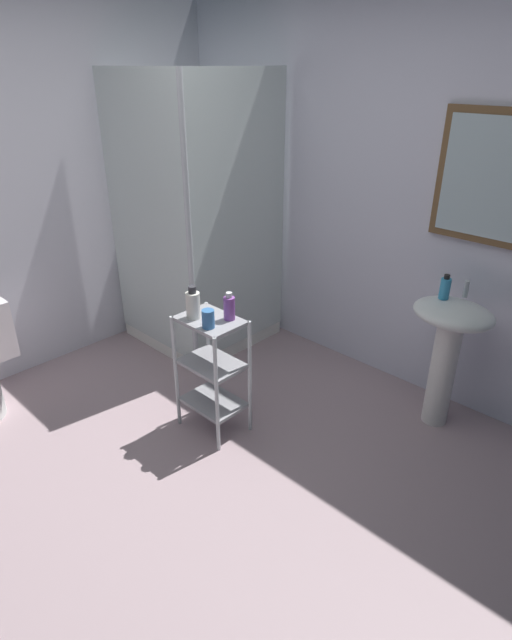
{
  "coord_description": "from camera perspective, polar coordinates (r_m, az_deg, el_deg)",
  "views": [
    {
      "loc": [
        1.65,
        -1.16,
        2.02
      ],
      "look_at": [
        0.11,
        0.45,
        0.91
      ],
      "focal_mm": 29.03,
      "sensor_mm": 36.0,
      "label": 1
    }
  ],
  "objects": [
    {
      "name": "ground_plane",
      "position": [
        2.86,
        -8.32,
        -19.03
      ],
      "size": [
        4.2,
        4.2,
        0.02
      ],
      "primitive_type": "cube",
      "color": "#A58D92"
    },
    {
      "name": "wall_back",
      "position": [
        3.51,
        15.16,
        13.03
      ],
      "size": [
        4.2,
        0.14,
        2.5
      ],
      "color": "silver",
      "rests_on": "ground_plane"
    },
    {
      "name": "shower_stall",
      "position": [
        4.02,
        -6.25,
        3.58
      ],
      "size": [
        0.92,
        0.92,
        2.0
      ],
      "color": "white",
      "rests_on": "ground_plane"
    },
    {
      "name": "pedestal_sink",
      "position": [
        3.2,
        20.45,
        -1.99
      ],
      "size": [
        0.46,
        0.37,
        0.81
      ],
      "color": "white",
      "rests_on": "ground_plane"
    },
    {
      "name": "sink_faucet",
      "position": [
        3.19,
        22.15,
        3.2
      ],
      "size": [
        0.03,
        0.03,
        0.1
      ],
      "primitive_type": "cylinder",
      "color": "silver",
      "rests_on": "pedestal_sink"
    },
    {
      "name": "storage_cart",
      "position": [
        3.03,
        -4.87,
        -5.04
      ],
      "size": [
        0.38,
        0.28,
        0.74
      ],
      "color": "silver",
      "rests_on": "ground_plane"
    },
    {
      "name": "hand_soap_bottle",
      "position": [
        3.12,
        20.11,
        3.33
      ],
      "size": [
        0.06,
        0.06,
        0.15
      ],
      "color": "#389ED1",
      "rests_on": "pedestal_sink"
    },
    {
      "name": "conditioner_bottle_purple",
      "position": [
        2.85,
        -2.96,
        1.38
      ],
      "size": [
        0.06,
        0.06,
        0.16
      ],
      "color": "purple",
      "rests_on": "storage_cart"
    },
    {
      "name": "lotion_bottle_white",
      "position": [
        2.88,
        -6.95,
        1.73
      ],
      "size": [
        0.08,
        0.08,
        0.19
      ],
      "color": "white",
      "rests_on": "storage_cart"
    },
    {
      "name": "rinse_cup",
      "position": [
        2.77,
        -5.29,
        0.13
      ],
      "size": [
        0.07,
        0.07,
        0.1
      ],
      "primitive_type": "cylinder",
      "color": "#3870B2",
      "rests_on": "storage_cart"
    }
  ]
}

